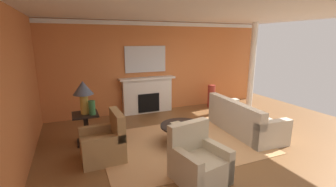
{
  "coord_description": "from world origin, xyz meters",
  "views": [
    {
      "loc": [
        -2.75,
        -4.31,
        2.35
      ],
      "look_at": [
        -0.51,
        1.0,
        1.0
      ],
      "focal_mm": 24.97,
      "sensor_mm": 36.0,
      "label": 1
    }
  ],
  "objects": [
    {
      "name": "fireplace",
      "position": [
        -0.51,
        2.71,
        0.55
      ],
      "size": [
        1.8,
        0.35,
        1.16
      ],
      "color": "white",
      "rests_on": "ground_plane"
    },
    {
      "name": "side_table",
      "position": [
        -2.53,
        1.06,
        0.4
      ],
      "size": [
        0.56,
        0.56,
        0.7
      ],
      "color": "black",
      "rests_on": "ground_plane"
    },
    {
      "name": "armchair_near_window",
      "position": [
        -2.25,
        0.14,
        0.31
      ],
      "size": [
        0.82,
        0.82,
        0.95
      ],
      "color": "#9E7A4C",
      "rests_on": "ground_plane"
    },
    {
      "name": "ceiling_panel",
      "position": [
        0.0,
        0.3,
        2.92
      ],
      "size": [
        7.8,
        6.33,
        0.06
      ],
      "primitive_type": "cube",
      "color": "white"
    },
    {
      "name": "wall_fireplace",
      "position": [
        0.0,
        2.92,
        1.45
      ],
      "size": [
        7.8,
        0.12,
        2.89
      ],
      "primitive_type": "cube",
      "color": "#CC723D",
      "rests_on": "ground_plane"
    },
    {
      "name": "crown_moulding",
      "position": [
        0.0,
        2.84,
        2.81
      ],
      "size": [
        7.8,
        0.08,
        0.12
      ],
      "primitive_type": "cube",
      "color": "white"
    },
    {
      "name": "mantel_mirror",
      "position": [
        -0.51,
        2.83,
        1.72
      ],
      "size": [
        1.33,
        0.04,
        0.82
      ],
      "primitive_type": "cube",
      "color": "silver"
    },
    {
      "name": "armchair_facing_fireplace",
      "position": [
        -0.89,
        -1.21,
        0.31
      ],
      "size": [
        0.93,
        0.93,
        0.95
      ],
      "color": "#C1B293",
      "rests_on": "ground_plane"
    },
    {
      "name": "column_white",
      "position": [
        3.03,
        1.96,
        1.45
      ],
      "size": [
        0.2,
        0.2,
        2.89
      ],
      "primitive_type": "cylinder",
      "color": "white",
      "rests_on": "ground_plane"
    },
    {
      "name": "sofa",
      "position": [
        1.22,
        0.16,
        0.3
      ],
      "size": [
        1.01,
        2.14,
        0.85
      ],
      "color": "beige",
      "rests_on": "ground_plane"
    },
    {
      "name": "vase_on_side_table",
      "position": [
        -2.38,
        0.94,
        0.86
      ],
      "size": [
        0.14,
        0.14,
        0.32
      ],
      "primitive_type": "cylinder",
      "color": "#33703D",
      "rests_on": "side_table"
    },
    {
      "name": "book_red_cover",
      "position": [
        -0.64,
        0.24,
        0.47
      ],
      "size": [
        0.27,
        0.2,
        0.04
      ],
      "primitive_type": "cube",
      "rotation": [
        0.0,
        0.0,
        0.19
      ],
      "color": "tan",
      "rests_on": "coffee_table"
    },
    {
      "name": "coffee_table",
      "position": [
        -0.52,
        0.16,
        0.34
      ],
      "size": [
        1.0,
        1.0,
        0.45
      ],
      "color": "black",
      "rests_on": "ground_plane"
    },
    {
      "name": "table_lamp",
      "position": [
        -2.53,
        1.06,
        1.22
      ],
      "size": [
        0.44,
        0.44,
        0.75
      ],
      "color": "#B28E38",
      "rests_on": "side_table"
    },
    {
      "name": "ground_plane",
      "position": [
        0.0,
        0.0,
        0.0
      ],
      "size": [
        9.36,
        9.36,
        0.0
      ],
      "primitive_type": "plane",
      "color": "brown"
    },
    {
      "name": "wall_window",
      "position": [
        -3.66,
        0.3,
        1.45
      ],
      "size": [
        0.12,
        6.33,
        2.89
      ],
      "primitive_type": "cube",
      "color": "#CC723D",
      "rests_on": "ground_plane"
    },
    {
      "name": "book_art_folio",
      "position": [
        -0.5,
        0.01,
        0.52
      ],
      "size": [
        0.22,
        0.2,
        0.06
      ],
      "primitive_type": "cube",
      "rotation": [
        0.0,
        0.0,
        -0.18
      ],
      "color": "navy",
      "rests_on": "coffee_table"
    },
    {
      "name": "vase_tall_corner",
      "position": [
        1.72,
        2.41,
        0.4
      ],
      "size": [
        0.26,
        0.26,
        0.79
      ],
      "primitive_type": "cylinder",
      "color": "#9E3328",
      "rests_on": "ground_plane"
    },
    {
      "name": "area_rug",
      "position": [
        -0.52,
        0.16,
        0.01
      ],
      "size": [
        3.59,
        2.63,
        0.01
      ],
      "primitive_type": "cube",
      "color": "tan",
      "rests_on": "ground_plane"
    }
  ]
}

